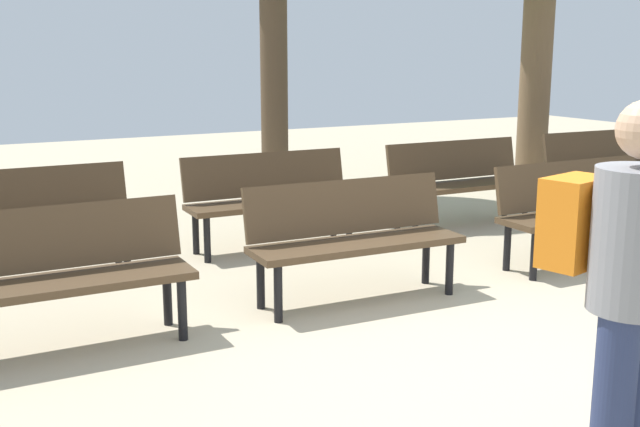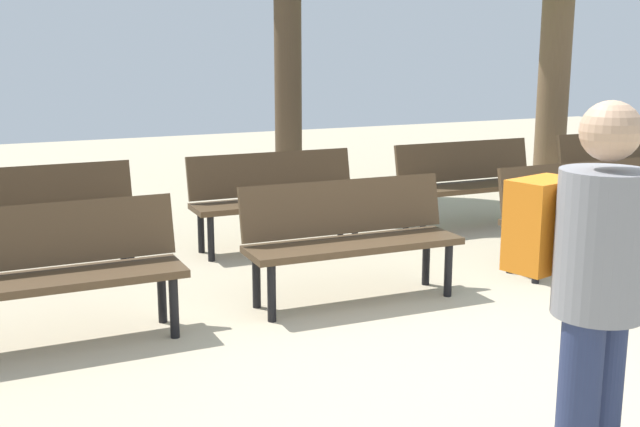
% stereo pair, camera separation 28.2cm
% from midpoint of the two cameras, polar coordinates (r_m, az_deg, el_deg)
% --- Properties ---
extents(ground_plane, '(25.66, 25.66, 0.00)m').
position_cam_midpoint_polar(ground_plane, '(4.63, 10.77, -11.52)').
color(ground_plane, '#BCAD8E').
extents(bench_r0_c1, '(1.60, 0.49, 0.87)m').
position_cam_midpoint_polar(bench_r0_c1, '(5.10, -20.04, -3.82)').
color(bench_r0_c1, '#4C3823').
rests_on(bench_r0_c1, ground_plane).
extents(bench_r0_c2, '(1.62, 0.54, 0.87)m').
position_cam_midpoint_polar(bench_r0_c2, '(5.73, 1.02, -1.39)').
color(bench_r0_c2, '#4C3823').
rests_on(bench_r0_c2, ground_plane).
extents(bench_r0_c3, '(1.60, 0.50, 0.87)m').
position_cam_midpoint_polar(bench_r0_c3, '(7.02, 17.24, 0.56)').
color(bench_r0_c3, '#4C3823').
rests_on(bench_r0_c3, ground_plane).
extents(bench_r1_c1, '(1.60, 0.49, 0.87)m').
position_cam_midpoint_polar(bench_r1_c1, '(6.77, -21.43, -0.14)').
color(bench_r1_c1, '#4C3823').
rests_on(bench_r1_c1, ground_plane).
extents(bench_r1_c2, '(1.61, 0.52, 0.87)m').
position_cam_midpoint_polar(bench_r1_c2, '(7.24, -4.74, 1.40)').
color(bench_r1_c2, '#4C3823').
rests_on(bench_r1_c2, ground_plane).
extents(bench_r1_c3, '(1.61, 0.50, 0.87)m').
position_cam_midpoint_polar(bench_r1_c3, '(8.25, 9.14, 2.60)').
color(bench_r1_c3, '#4C3823').
rests_on(bench_r1_c3, ground_plane).
extents(bench_r1_c4, '(1.62, 0.56, 0.87)m').
position_cam_midpoint_polar(bench_r1_c4, '(9.67, 19.24, 3.45)').
color(bench_r1_c4, '#4C3823').
rests_on(bench_r1_c4, ground_plane).
extents(visitor_with_backpack, '(0.43, 0.58, 1.65)m').
position_cam_midpoint_polar(visitor_with_backpack, '(3.18, 18.90, -5.05)').
color(visitor_with_backpack, navy).
rests_on(visitor_with_backpack, ground_plane).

